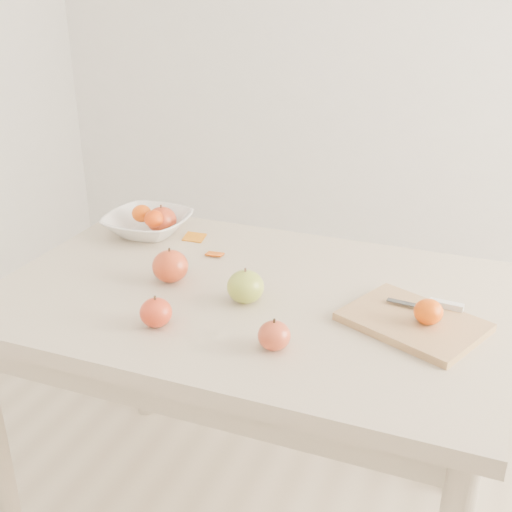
% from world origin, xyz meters
% --- Properties ---
extents(table, '(1.20, 0.80, 0.75)m').
position_xyz_m(table, '(0.00, 0.00, 0.65)').
color(table, beige).
rests_on(table, ground).
extents(cutting_board, '(0.34, 0.30, 0.02)m').
position_xyz_m(cutting_board, '(0.39, -0.03, 0.76)').
color(cutting_board, tan).
rests_on(cutting_board, table).
extents(board_tangerine, '(0.06, 0.06, 0.05)m').
position_xyz_m(board_tangerine, '(0.42, -0.04, 0.80)').
color(board_tangerine, '#CB4207').
rests_on(board_tangerine, cutting_board).
extents(fruit_bowl, '(0.24, 0.24, 0.06)m').
position_xyz_m(fruit_bowl, '(-0.41, 0.23, 0.78)').
color(fruit_bowl, white).
rests_on(fruit_bowl, table).
extents(bowl_tangerine_near, '(0.06, 0.06, 0.05)m').
position_xyz_m(bowl_tangerine_near, '(-0.43, 0.24, 0.81)').
color(bowl_tangerine_near, '#C73F07').
rests_on(bowl_tangerine_near, fruit_bowl).
extents(bowl_tangerine_far, '(0.06, 0.06, 0.05)m').
position_xyz_m(bowl_tangerine_far, '(-0.38, 0.22, 0.81)').
color(bowl_tangerine_far, '#D44307').
rests_on(bowl_tangerine_far, fruit_bowl).
extents(orange_peel_a, '(0.06, 0.05, 0.01)m').
position_xyz_m(orange_peel_a, '(-0.26, 0.24, 0.75)').
color(orange_peel_a, '#CD6E0E').
rests_on(orange_peel_a, table).
extents(orange_peel_b, '(0.05, 0.04, 0.01)m').
position_xyz_m(orange_peel_b, '(-0.16, 0.16, 0.75)').
color(orange_peel_b, '#CE540E').
rests_on(orange_peel_b, table).
extents(paring_knife, '(0.17, 0.05, 0.01)m').
position_xyz_m(paring_knife, '(0.44, 0.05, 0.78)').
color(paring_knife, white).
rests_on(paring_knife, cutting_board).
extents(apple_green, '(0.09, 0.09, 0.08)m').
position_xyz_m(apple_green, '(0.02, -0.06, 0.79)').
color(apple_green, olive).
rests_on(apple_green, table).
extents(apple_red_a, '(0.09, 0.09, 0.08)m').
position_xyz_m(apple_red_a, '(-0.37, 0.25, 0.79)').
color(apple_red_a, maroon).
rests_on(apple_red_a, table).
extents(apple_red_c, '(0.07, 0.07, 0.06)m').
position_xyz_m(apple_red_c, '(-0.12, -0.23, 0.78)').
color(apple_red_c, maroon).
rests_on(apple_red_c, table).
extents(apple_red_b, '(0.09, 0.09, 0.08)m').
position_xyz_m(apple_red_b, '(-0.20, -0.02, 0.79)').
color(apple_red_b, '#93060B').
rests_on(apple_red_b, table).
extents(apple_red_e, '(0.07, 0.07, 0.06)m').
position_xyz_m(apple_red_e, '(0.15, -0.22, 0.78)').
color(apple_red_e, maroon).
rests_on(apple_red_e, table).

